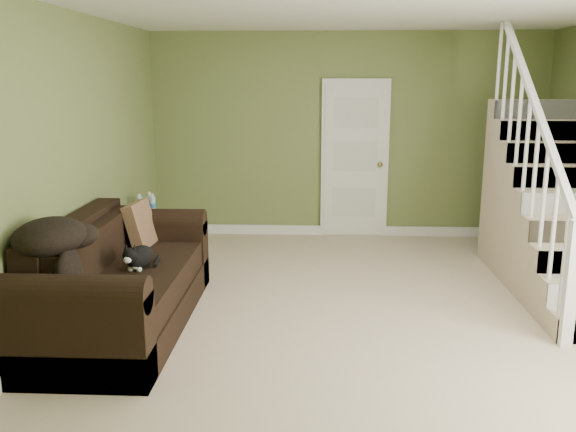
# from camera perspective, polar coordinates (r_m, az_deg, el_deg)

# --- Properties ---
(floor) EXTENTS (5.00, 5.50, 0.01)m
(floor) POSITION_cam_1_polar(r_m,az_deg,el_deg) (5.51, 6.64, -8.90)
(floor) COLOR tan
(floor) RESTS_ON ground
(ceiling) EXTENTS (5.00, 5.50, 0.01)m
(ceiling) POSITION_cam_1_polar(r_m,az_deg,el_deg) (5.15, 7.43, 19.04)
(ceiling) COLOR white
(ceiling) RESTS_ON wall_back
(wall_back) EXTENTS (5.00, 0.04, 2.60)m
(wall_back) POSITION_cam_1_polar(r_m,az_deg,el_deg) (7.90, 5.57, 7.46)
(wall_back) COLOR olive
(wall_back) RESTS_ON floor
(wall_front) EXTENTS (5.00, 0.04, 2.60)m
(wall_front) POSITION_cam_1_polar(r_m,az_deg,el_deg) (2.50, 11.55, -4.51)
(wall_front) COLOR olive
(wall_front) RESTS_ON floor
(wall_left) EXTENTS (0.04, 5.50, 2.60)m
(wall_left) POSITION_cam_1_polar(r_m,az_deg,el_deg) (5.58, -19.63, 4.53)
(wall_left) COLOR olive
(wall_left) RESTS_ON floor
(baseboard_back) EXTENTS (5.00, 0.04, 0.12)m
(baseboard_back) POSITION_cam_1_polar(r_m,az_deg,el_deg) (8.08, 5.39, -1.35)
(baseboard_back) COLOR white
(baseboard_back) RESTS_ON floor
(baseboard_left) EXTENTS (0.04, 5.50, 0.12)m
(baseboard_left) POSITION_cam_1_polar(r_m,az_deg,el_deg) (5.86, -18.44, -7.54)
(baseboard_left) COLOR white
(baseboard_left) RESTS_ON floor
(door) EXTENTS (0.86, 0.12, 2.02)m
(door) POSITION_cam_1_polar(r_m,az_deg,el_deg) (7.90, 6.27, 5.29)
(door) COLOR white
(door) RESTS_ON floor
(staircase) EXTENTS (1.00, 2.51, 2.82)m
(staircase) POSITION_cam_1_polar(r_m,az_deg,el_deg) (6.67, 23.57, -0.29)
(staircase) COLOR tan
(staircase) RESTS_ON floor
(sofa) EXTENTS (1.00, 2.31, 0.91)m
(sofa) POSITION_cam_1_polar(r_m,az_deg,el_deg) (5.27, -15.57, -6.31)
(sofa) COLOR black
(sofa) RESTS_ON floor
(side_table) EXTENTS (0.55, 0.55, 0.77)m
(side_table) POSITION_cam_1_polar(r_m,az_deg,el_deg) (7.06, -12.87, -1.85)
(side_table) COLOR black
(side_table) RESTS_ON floor
(cat) EXTENTS (0.24, 0.51, 0.25)m
(cat) POSITION_cam_1_polar(r_m,az_deg,el_deg) (5.17, -13.76, -3.78)
(cat) COLOR black
(cat) RESTS_ON sofa
(banana) EXTENTS (0.09, 0.22, 0.06)m
(banana) POSITION_cam_1_polar(r_m,az_deg,el_deg) (4.75, -14.69, -6.12)
(banana) COLOR gold
(banana) RESTS_ON sofa
(throw_pillow) EXTENTS (0.24, 0.44, 0.44)m
(throw_pillow) POSITION_cam_1_polar(r_m,az_deg,el_deg) (5.85, -13.61, -0.78)
(throw_pillow) COLOR #523320
(throw_pillow) RESTS_ON sofa
(throw_blanket) EXTENTS (0.51, 0.65, 0.26)m
(throw_blanket) POSITION_cam_1_polar(r_m,az_deg,el_deg) (4.60, -21.40, -1.79)
(throw_blanket) COLOR black
(throw_blanket) RESTS_ON sofa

